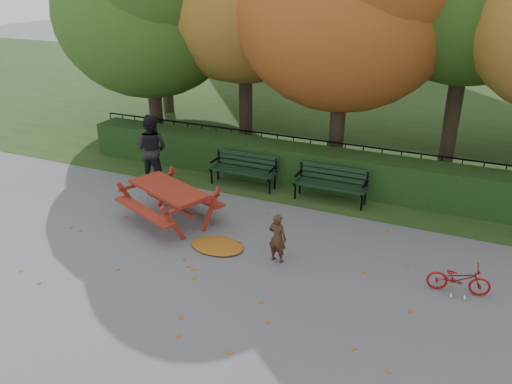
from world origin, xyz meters
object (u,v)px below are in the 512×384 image
at_px(bench_right, 331,181).
at_px(bicycle, 459,278).
at_px(picnic_table, 169,195).
at_px(adult, 152,149).
at_px(bench_left, 244,167).
at_px(child, 277,238).
at_px(tree_a, 151,0).

xyz_separation_m(bench_right, bicycle, (3.20, -2.89, -0.24)).
bearing_deg(picnic_table, adult, 155.27).
bearing_deg(bench_left, bench_right, 0.00).
bearing_deg(picnic_table, bench_left, 98.55).
height_order(bench_right, adult, adult).
relative_size(bench_left, bench_right, 1.00).
bearing_deg(bench_right, bench_left, 180.00).
bearing_deg(child, bicycle, -168.29).
distance_m(tree_a, child, 8.93).
bearing_deg(tree_a, bench_left, -25.76).
distance_m(bench_right, child, 3.23).
relative_size(picnic_table, bicycle, 2.29).
relative_size(tree_a, picnic_table, 3.02).
bearing_deg(child, bench_left, -49.19).
height_order(adult, bicycle, adult).
distance_m(tree_a, bench_left, 5.89).
bearing_deg(bicycle, child, 88.00).
height_order(tree_a, bench_right, tree_a).
relative_size(bench_left, child, 1.74).
bearing_deg(bicycle, adult, 67.58).
bearing_deg(tree_a, bench_right, -16.61).
xyz_separation_m(bench_left, picnic_table, (-0.64, -2.64, 0.15)).
bearing_deg(tree_a, picnic_table, -54.30).
bearing_deg(adult, bench_left, -166.72).
bearing_deg(tree_a, adult, -60.36).
bearing_deg(adult, tree_a, -65.79).
distance_m(bench_right, bicycle, 4.32).
height_order(bench_left, bench_right, same).
distance_m(bench_left, adult, 2.53).
relative_size(bench_right, bicycle, 1.66).
distance_m(bench_left, bench_right, 2.40).
xyz_separation_m(picnic_table, bicycle, (6.24, -0.25, -0.39)).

